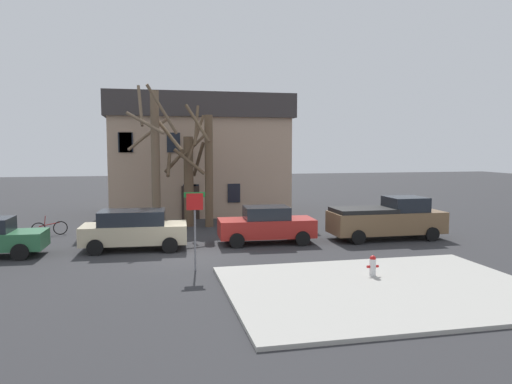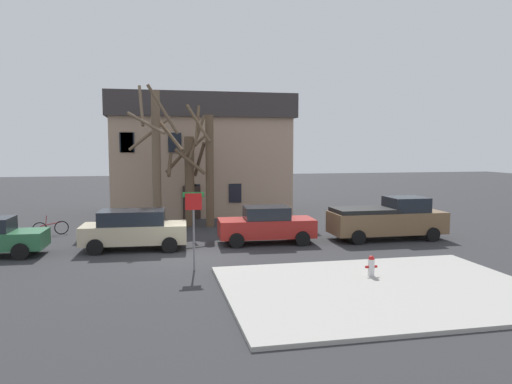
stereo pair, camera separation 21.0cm
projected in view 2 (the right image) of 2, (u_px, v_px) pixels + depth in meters
The scene contains 12 objects.
ground_plane at pixel (187, 257), 19.93m from camera, with size 120.00×120.00×0.00m, color #2D2D30.
sidewalk_slab at pixel (382, 289), 15.17m from camera, with size 9.85×7.29×0.12m, color #A8A59E.
building_main at pixel (200, 154), 33.21m from camera, with size 12.02×6.77×7.95m.
tree_bare_near at pixel (156, 154), 26.43m from camera, with size 2.79×3.10×7.91m.
tree_bare_mid at pixel (188, 175), 27.47m from camera, with size 2.78×3.24×6.21m.
tree_bare_far at pixel (208, 165), 27.25m from camera, with size 1.73×2.82×6.89m.
car_beige_wagon at pixel (134, 229), 21.28m from camera, with size 4.62×2.33×1.75m.
car_red_sedan at pixel (266, 225), 22.68m from camera, with size 4.54×2.20×1.74m.
pickup_truck_brown at pixel (388, 219), 23.67m from camera, with size 5.61×2.25×2.06m.
fire_hydrant at pixel (371, 265), 16.48m from camera, with size 0.42×0.22×0.70m.
street_sign_pole at pixel (194, 216), 17.52m from camera, with size 0.76×0.07×2.88m.
bicycle_leaning at pixel (51, 228), 24.79m from camera, with size 1.70×0.51×1.03m.
Camera 2 is at (-1.28, -19.76, 4.49)m, focal length 33.91 mm.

